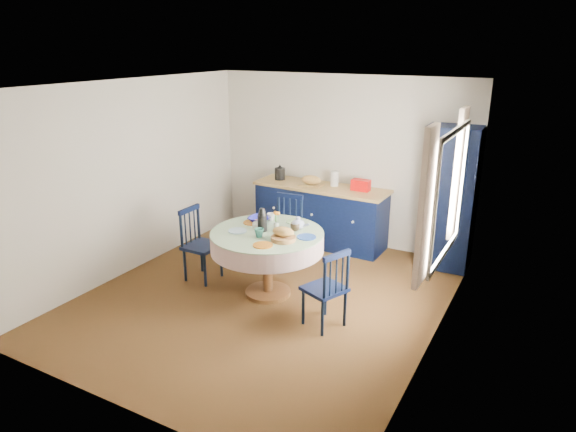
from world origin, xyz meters
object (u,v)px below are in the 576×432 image
chair_left (200,244)px  chair_right (327,288)px  chair_far (286,229)px  mug_c (295,227)px  dining_table (268,242)px  mug_a (257,226)px  mug_b (259,233)px  pantry_cabinet (448,199)px  mug_d (271,217)px  kitchen_counter (321,214)px  cobalt_bowl (259,219)px

chair_left → chair_right: (1.94, -0.32, -0.02)m
chair_far → mug_c: (0.55, -0.76, 0.37)m
dining_table → mug_a: size_ratio=12.24×
chair_far → mug_b: 1.24m
pantry_cabinet → mug_c: bearing=-132.0°
chair_far → mug_d: size_ratio=9.63×
kitchen_counter → pantry_cabinet: size_ratio=1.06×
pantry_cabinet → chair_left: 3.32m
kitchen_counter → mug_b: 2.08m
kitchen_counter → chair_far: size_ratio=2.13×
chair_far → chair_right: (1.22, -1.30, -0.03)m
chair_right → mug_a: 1.22m
kitchen_counter → mug_a: kitchen_counter is taller
kitchen_counter → dining_table: kitchen_counter is taller
dining_table → chair_right: 1.02m
mug_d → chair_right: bearing=-33.1°
pantry_cabinet → cobalt_bowl: bearing=-142.3°
pantry_cabinet → cobalt_bowl: pantry_cabinet is taller
pantry_cabinet → mug_b: pantry_cabinet is taller
pantry_cabinet → mug_d: bearing=-142.9°
chair_right → mug_b: (-0.93, 0.16, 0.40)m
mug_d → kitchen_counter: bearing=90.1°
mug_a → cobalt_bowl: mug_a is taller
pantry_cabinet → chair_left: (-2.67, -1.91, -0.48)m
chair_left → mug_d: chair_left is taller
dining_table → pantry_cabinet: bearing=48.7°
kitchen_counter → chair_far: kitchen_counter is taller
pantry_cabinet → chair_right: (-0.73, -2.24, -0.50)m
chair_right → mug_b: bearing=-77.0°
mug_d → dining_table: bearing=-64.9°
chair_left → cobalt_bowl: bearing=-68.5°
chair_left → mug_b: size_ratio=8.65×
cobalt_bowl → chair_right: bearing=-26.6°
mug_b → pantry_cabinet: bearing=51.3°
dining_table → chair_far: bearing=106.7°
pantry_cabinet → mug_c: 2.20m
chair_left → mug_b: 1.09m
mug_c → cobalt_bowl: mug_c is taller
kitchen_counter → mug_d: bearing=-88.6°
kitchen_counter → dining_table: size_ratio=1.52×
mug_c → mug_d: 0.47m
cobalt_bowl → dining_table: bearing=-43.3°
kitchen_counter → chair_left: bearing=-112.5°
kitchen_counter → dining_table: (0.18, -1.85, 0.22)m
chair_right → mug_c: bearing=-106.4°
mug_a → cobalt_bowl: size_ratio=0.41×
dining_table → chair_right: (0.93, -0.34, -0.23)m
cobalt_bowl → mug_c: bearing=-6.4°
mug_b → mug_c: (0.26, 0.38, -0.00)m
chair_left → mug_d: 1.00m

